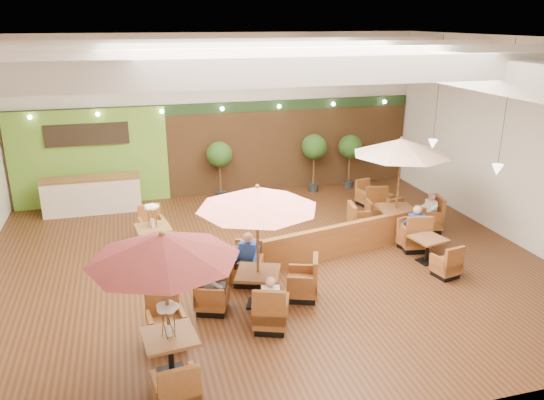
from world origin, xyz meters
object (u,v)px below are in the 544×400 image
object	(u,v)px
diner_3	(416,223)
diner_1	(247,254)
table_5	(378,204)
diner_4	(429,208)
table_3	(154,236)
booth_divider	(330,243)
service_counter	(92,195)
table_0	(165,268)
table_4	(427,250)
table_1	(258,225)
topiary_0	(219,157)
topiary_1	(314,149)
topiary_2	(350,149)
diner_2	(211,280)
table_2	(400,170)
diner_0	(270,297)

from	to	relation	value
diner_3	diner_1	bearing A→B (deg)	-158.57
table_5	diner_4	distance (m)	1.99
diner_3	diner_4	size ratio (longest dim) A/B	1.15
table_3	booth_divider	bearing A→B (deg)	-26.53
booth_divider	diner_3	size ratio (longest dim) A/B	7.68
service_counter	table_0	xyz separation A→B (m)	(1.65, -9.02, 1.48)
table_3	diner_4	size ratio (longest dim) A/B	3.69
table_4	table_1	bearing A→B (deg)	179.81
table_3	topiary_0	xyz separation A→B (m)	(2.50, 4.00, 1.01)
table_5	topiary_1	world-z (taller)	topiary_1
service_counter	table_0	size ratio (longest dim) A/B	1.10
topiary_2	diner_4	bearing A→B (deg)	-83.14
diner_1	topiary_2	bearing A→B (deg)	-100.66
topiary_1	table_4	bearing A→B (deg)	-82.77
topiary_0	topiary_1	size ratio (longest dim) A/B	0.97
diner_1	booth_divider	bearing A→B (deg)	-132.40
table_1	topiary_0	distance (m)	7.33
booth_divider	diner_3	world-z (taller)	diner_3
table_0	diner_2	size ratio (longest dim) A/B	3.64
table_5	topiary_0	world-z (taller)	topiary_0
service_counter	table_3	distance (m)	4.16
table_2	booth_divider	bearing A→B (deg)	-148.22
table_5	topiary_2	xyz separation A→B (m)	(0.18, 2.75, 1.16)
table_5	topiary_2	distance (m)	2.98
table_2	diner_4	xyz separation A→B (m)	(1.06, 0.00, -1.22)
service_counter	diner_3	world-z (taller)	diner_3
table_4	booth_divider	bearing A→B (deg)	148.28
table_5	table_0	bearing A→B (deg)	-150.48
table_2	topiary_2	xyz separation A→B (m)	(0.51, 4.55, -0.47)
table_4	topiary_0	xyz separation A→B (m)	(-4.20, 6.37, 1.18)
booth_divider	diner_1	bearing A→B (deg)	-174.00
topiary_2	booth_divider	bearing A→B (deg)	-117.74
diner_3	table_0	bearing A→B (deg)	-138.70
booth_divider	diner_2	world-z (taller)	diner_2
diner_2	diner_0	bearing A→B (deg)	57.84
topiary_0	topiary_1	world-z (taller)	topiary_1
topiary_1	table_1	bearing A→B (deg)	-117.97
booth_divider	table_2	world-z (taller)	table_2
table_0	topiary_1	bearing A→B (deg)	50.73
table_3	diner_1	xyz separation A→B (m)	(2.01, -2.29, 0.27)
service_counter	topiary_1	distance (m)	7.64
table_4	diner_4	world-z (taller)	diner_4
table_2	diner_1	world-z (taller)	table_2
topiary_2	diner_0	distance (m)	9.86
table_1	diner_3	xyz separation A→B (m)	(4.74, 1.68, -1.10)
diner_0	diner_2	world-z (taller)	diner_2
diner_3	service_counter	bearing A→B (deg)	160.61
table_1	table_5	distance (m)	6.99
table_3	table_5	bearing A→B (deg)	2.57
table_4	topiary_1	size ratio (longest dim) A/B	1.13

